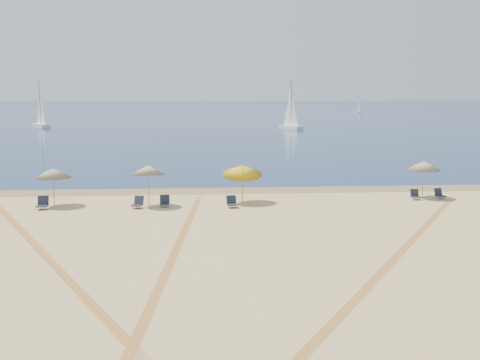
{
  "coord_description": "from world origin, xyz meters",
  "views": [
    {
      "loc": [
        -2.28,
        -12.52,
        6.4
      ],
      "look_at": [
        0.0,
        20.0,
        1.3
      ],
      "focal_mm": 41.82,
      "sensor_mm": 36.0,
      "label": 1
    }
  ],
  "objects_px": {
    "chair_4": "(165,202)",
    "umbrella_4": "(424,166)",
    "umbrella_3": "(242,170)",
    "sailboat_2": "(291,115)",
    "chair_5": "(232,202)",
    "chair_6": "(415,195)",
    "chair_2": "(43,203)",
    "chair_7": "(439,194)",
    "umbrella_1": "(53,173)",
    "sailboat_3": "(290,104)",
    "sailboat_0": "(359,106)",
    "umbrella_2": "(148,170)",
    "sailboat_1": "(41,113)",
    "chair_3": "(138,203)"
  },
  "relations": [
    {
      "from": "chair_6",
      "to": "umbrella_2",
      "type": "bearing_deg",
      "value": 179.95
    },
    {
      "from": "umbrella_4",
      "to": "sailboat_3",
      "type": "distance_m",
      "value": 131.74
    },
    {
      "from": "umbrella_1",
      "to": "chair_5",
      "type": "height_order",
      "value": "umbrella_1"
    },
    {
      "from": "umbrella_2",
      "to": "umbrella_4",
      "type": "xyz_separation_m",
      "value": [
        16.61,
        1.45,
        -0.09
      ]
    },
    {
      "from": "umbrella_1",
      "to": "umbrella_3",
      "type": "relative_size",
      "value": 0.9
    },
    {
      "from": "umbrella_3",
      "to": "chair_3",
      "type": "height_order",
      "value": "umbrella_3"
    },
    {
      "from": "chair_6",
      "to": "sailboat_2",
      "type": "xyz_separation_m",
      "value": [
        3.12,
        66.62,
        2.23
      ]
    },
    {
      "from": "chair_4",
      "to": "chair_7",
      "type": "relative_size",
      "value": 0.94
    },
    {
      "from": "umbrella_1",
      "to": "umbrella_3",
      "type": "distance_m",
      "value": 10.81
    },
    {
      "from": "umbrella_4",
      "to": "chair_2",
      "type": "relative_size",
      "value": 3.21
    },
    {
      "from": "chair_4",
      "to": "chair_6",
      "type": "bearing_deg",
      "value": 2.27
    },
    {
      "from": "umbrella_1",
      "to": "sailboat_1",
      "type": "relative_size",
      "value": 0.25
    },
    {
      "from": "umbrella_3",
      "to": "sailboat_2",
      "type": "bearing_deg",
      "value": 78.45
    },
    {
      "from": "umbrella_3",
      "to": "sailboat_2",
      "type": "distance_m",
      "value": 68.29
    },
    {
      "from": "umbrella_3",
      "to": "umbrella_4",
      "type": "distance_m",
      "value": 11.25
    },
    {
      "from": "chair_2",
      "to": "chair_7",
      "type": "relative_size",
      "value": 1.03
    },
    {
      "from": "chair_7",
      "to": "sailboat_2",
      "type": "distance_m",
      "value": 66.46
    },
    {
      "from": "umbrella_3",
      "to": "chair_5",
      "type": "height_order",
      "value": "umbrella_3"
    },
    {
      "from": "chair_6",
      "to": "sailboat_0",
      "type": "relative_size",
      "value": 0.09
    },
    {
      "from": "chair_3",
      "to": "chair_7",
      "type": "bearing_deg",
      "value": 25.01
    },
    {
      "from": "chair_2",
      "to": "chair_4",
      "type": "xyz_separation_m",
      "value": [
        6.74,
        0.19,
        -0.03
      ]
    },
    {
      "from": "chair_3",
      "to": "chair_4",
      "type": "xyz_separation_m",
      "value": [
        1.48,
        0.28,
        -0.0
      ]
    },
    {
      "from": "chair_3",
      "to": "sailboat_1",
      "type": "bearing_deg",
      "value": 128.94
    },
    {
      "from": "umbrella_2",
      "to": "sailboat_3",
      "type": "distance_m",
      "value": 135.76
    },
    {
      "from": "chair_7",
      "to": "sailboat_1",
      "type": "relative_size",
      "value": 0.08
    },
    {
      "from": "chair_7",
      "to": "sailboat_1",
      "type": "height_order",
      "value": "sailboat_1"
    },
    {
      "from": "chair_3",
      "to": "sailboat_1",
      "type": "height_order",
      "value": "sailboat_1"
    },
    {
      "from": "umbrella_1",
      "to": "sailboat_2",
      "type": "distance_m",
      "value": 71.42
    },
    {
      "from": "chair_5",
      "to": "chair_2",
      "type": "bearing_deg",
      "value": 169.38
    },
    {
      "from": "umbrella_4",
      "to": "chair_5",
      "type": "height_order",
      "value": "umbrella_4"
    },
    {
      "from": "umbrella_3",
      "to": "sailboat_1",
      "type": "relative_size",
      "value": 0.28
    },
    {
      "from": "chair_2",
      "to": "sailboat_3",
      "type": "height_order",
      "value": "sailboat_3"
    },
    {
      "from": "umbrella_1",
      "to": "umbrella_2",
      "type": "distance_m",
      "value": 5.43
    },
    {
      "from": "sailboat_0",
      "to": "sailboat_3",
      "type": "bearing_deg",
      "value": -133.04
    },
    {
      "from": "chair_6",
      "to": "chair_7",
      "type": "relative_size",
      "value": 0.89
    },
    {
      "from": "umbrella_1",
      "to": "chair_6",
      "type": "height_order",
      "value": "umbrella_1"
    },
    {
      "from": "umbrella_4",
      "to": "chair_4",
      "type": "bearing_deg",
      "value": -173.89
    },
    {
      "from": "chair_2",
      "to": "sailboat_2",
      "type": "relative_size",
      "value": 0.09
    },
    {
      "from": "chair_4",
      "to": "umbrella_4",
      "type": "bearing_deg",
      "value": 4.13
    },
    {
      "from": "chair_4",
      "to": "sailboat_3",
      "type": "relative_size",
      "value": 0.07
    },
    {
      "from": "umbrella_4",
      "to": "sailboat_1",
      "type": "bearing_deg",
      "value": 120.36
    },
    {
      "from": "umbrella_2",
      "to": "umbrella_4",
      "type": "distance_m",
      "value": 16.67
    },
    {
      "from": "chair_5",
      "to": "chair_6",
      "type": "bearing_deg",
      "value": -0.85
    },
    {
      "from": "chair_7",
      "to": "sailboat_2",
      "type": "height_order",
      "value": "sailboat_2"
    },
    {
      "from": "umbrella_3",
      "to": "umbrella_4",
      "type": "relative_size",
      "value": 1.06
    },
    {
      "from": "umbrella_2",
      "to": "chair_7",
      "type": "distance_m",
      "value": 17.67
    },
    {
      "from": "chair_7",
      "to": "sailboat_2",
      "type": "bearing_deg",
      "value": 74.84
    },
    {
      "from": "chair_3",
      "to": "sailboat_0",
      "type": "xyz_separation_m",
      "value": [
        55.71,
        151.03,
        1.81
      ]
    },
    {
      "from": "sailboat_2",
      "to": "sailboat_3",
      "type": "relative_size",
      "value": 0.82
    },
    {
      "from": "umbrella_3",
      "to": "sailboat_3",
      "type": "distance_m",
      "value": 134.12
    }
  ]
}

